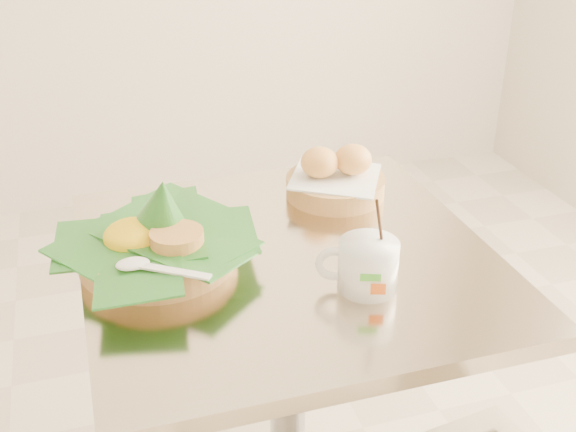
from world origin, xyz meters
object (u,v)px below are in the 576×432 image
object	(u,v)px
bread_basket	(336,178)
coffee_mug	(366,264)
cafe_table	(288,354)
rice_basket	(156,239)

from	to	relation	value
bread_basket	coffee_mug	bearing A→B (deg)	-102.29
cafe_table	rice_basket	distance (m)	0.35
rice_basket	coffee_mug	xyz separation A→B (m)	(0.31, -0.18, -0.00)
cafe_table	coffee_mug	bearing A→B (deg)	-57.67
bread_basket	coffee_mug	distance (m)	0.34
rice_basket	bread_basket	distance (m)	0.41
bread_basket	rice_basket	bearing A→B (deg)	-157.70
cafe_table	bread_basket	bearing A→B (deg)	50.55
cafe_table	coffee_mug	world-z (taller)	coffee_mug
cafe_table	coffee_mug	distance (m)	0.31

